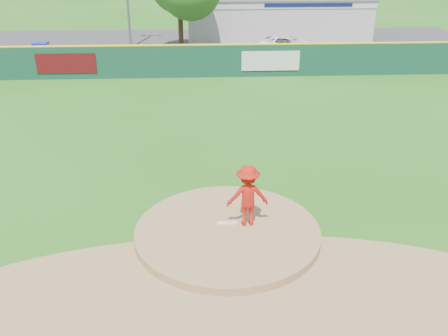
{
  "coord_description": "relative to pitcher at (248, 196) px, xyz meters",
  "views": [
    {
      "loc": [
        -0.75,
        -12.55,
        8.21
      ],
      "look_at": [
        0.0,
        2.0,
        1.3
      ],
      "focal_mm": 40.0,
      "sensor_mm": 36.0,
      "label": 1
    }
  ],
  "objects": [
    {
      "name": "van",
      "position": [
        5.16,
        24.06,
        -0.52
      ],
      "size": [
        5.13,
        3.22,
        1.32
      ],
      "primitive_type": "imported",
      "rotation": [
        0.0,
        0.0,
        1.34
      ],
      "color": "white",
      "rests_on": "parking_lot"
    },
    {
      "name": "parking_lot",
      "position": [
        -0.61,
        26.73,
        -1.19
      ],
      "size": [
        44.0,
        16.0,
        0.02
      ],
      "primitive_type": "cube",
      "color": "#38383A",
      "rests_on": "ground"
    },
    {
      "name": "pool_building_grp",
      "position": [
        5.39,
        31.72,
        0.46
      ],
      "size": [
        15.2,
        8.2,
        3.31
      ],
      "color": "silver",
      "rests_on": "ground"
    },
    {
      "name": "pitchers_mound",
      "position": [
        -0.61,
        -0.27,
        -1.2
      ],
      "size": [
        5.5,
        5.5,
        0.5
      ],
      "primitive_type": "cylinder",
      "color": "#9E774C",
      "rests_on": "ground"
    },
    {
      "name": "pitcher",
      "position": [
        0.0,
        0.0,
        0.0
      ],
      "size": [
        1.28,
        0.79,
        1.9
      ],
      "primitive_type": "imported",
      "rotation": [
        0.0,
        0.0,
        3.21
      ],
      "color": "red",
      "rests_on": "pitchers_mound"
    },
    {
      "name": "playground_slide",
      "position": [
        -12.0,
        21.73,
        -0.45
      ],
      "size": [
        0.95,
        2.68,
        1.48
      ],
      "color": "#1728CA",
      "rests_on": "ground"
    },
    {
      "name": "outfield_fence",
      "position": [
        -0.61,
        17.73,
        -0.11
      ],
      "size": [
        40.0,
        0.14,
        2.07
      ],
      "color": "#134032",
      "rests_on": "ground"
    },
    {
      "name": "pitching_rubber",
      "position": [
        -0.61,
        0.03,
        -0.93
      ],
      "size": [
        0.6,
        0.15,
        0.04
      ],
      "primitive_type": "cube",
      "color": "white",
      "rests_on": "pitchers_mound"
    },
    {
      "name": "fence_banners",
      "position": [
        -3.15,
        17.65,
        -0.2
      ],
      "size": [
        16.08,
        0.04,
        1.2
      ],
      "color": "#580C11",
      "rests_on": "ground"
    },
    {
      "name": "infield_dirt_arc",
      "position": [
        -0.61,
        -3.27,
        -1.2
      ],
      "size": [
        15.4,
        15.4,
        0.01
      ],
      "primitive_type": "cylinder",
      "color": "#9E774C",
      "rests_on": "ground"
    },
    {
      "name": "ground",
      "position": [
        -0.61,
        -0.27,
        -1.2
      ],
      "size": [
        120.0,
        120.0,
        0.0
      ],
      "primitive_type": "plane",
      "color": "#286B19",
      "rests_on": "ground"
    }
  ]
}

